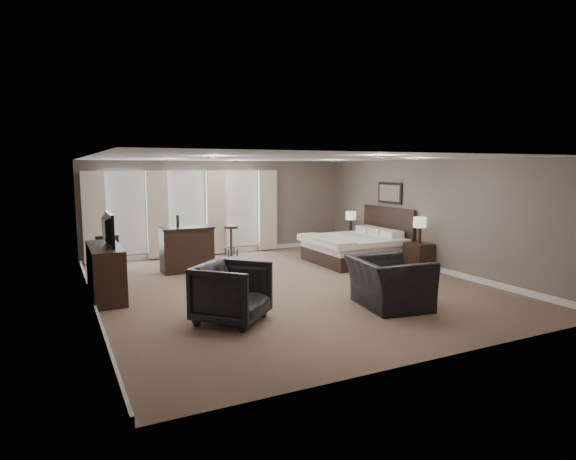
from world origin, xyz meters
name	(u,v)px	position (x,y,z in m)	size (l,w,h in m)	color
room	(288,223)	(0.00, 0.00, 1.30)	(7.60, 8.60, 2.64)	brown
window_bay	(187,213)	(-1.00, 4.11, 1.20)	(5.25, 0.20, 2.30)	silver
bed	(353,236)	(2.58, 1.46, 0.69)	(2.16, 2.06, 1.38)	silver
nightstand_near	(419,256)	(3.47, 0.01, 0.32)	(0.48, 0.59, 0.64)	black
nightstand_far	(350,242)	(3.47, 2.91, 0.27)	(0.40, 0.49, 0.54)	black
lamp_near	(420,230)	(3.47, 0.01, 0.95)	(0.30, 0.30, 0.62)	beige
lamp_far	(351,222)	(3.47, 2.91, 0.85)	(0.30, 0.30, 0.62)	beige
wall_art	(390,193)	(3.70, 1.46, 1.75)	(0.04, 0.96, 0.56)	slate
dresser	(106,272)	(-3.45, 0.66, 0.49)	(0.55, 1.70, 0.99)	black
tv	(104,242)	(-3.45, 0.66, 1.06)	(1.05, 0.61, 0.14)	black
armchair_near	(389,274)	(0.91, -2.11, 0.58)	(1.33, 0.86, 1.16)	black
armchair_far	(232,290)	(-1.82, -1.69, 0.52)	(1.01, 0.94, 1.03)	black
bar_counter	(187,249)	(-1.50, 2.28, 0.53)	(1.21, 0.63, 1.06)	black
bar_stool_left	(185,256)	(-1.56, 2.19, 0.39)	(0.36, 0.36, 0.77)	black
bar_stool_right	(231,241)	(0.08, 3.67, 0.42)	(0.40, 0.40, 0.84)	black
desk_chair	(106,258)	(-3.31, 1.94, 0.52)	(0.53, 0.53, 1.04)	black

